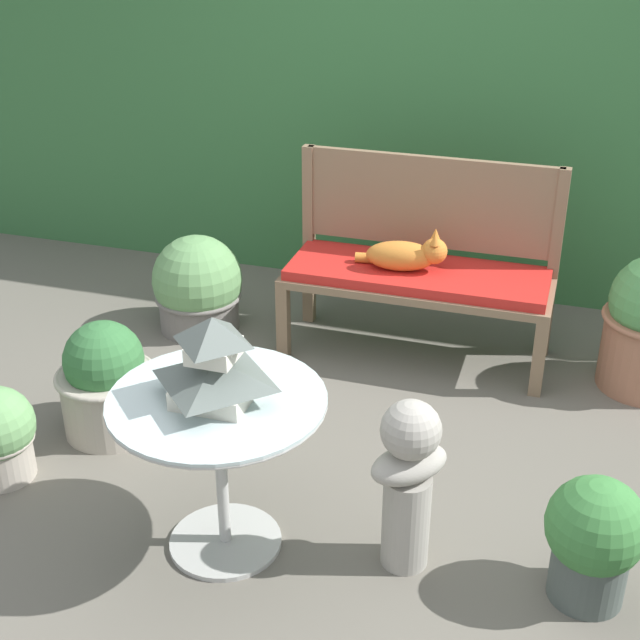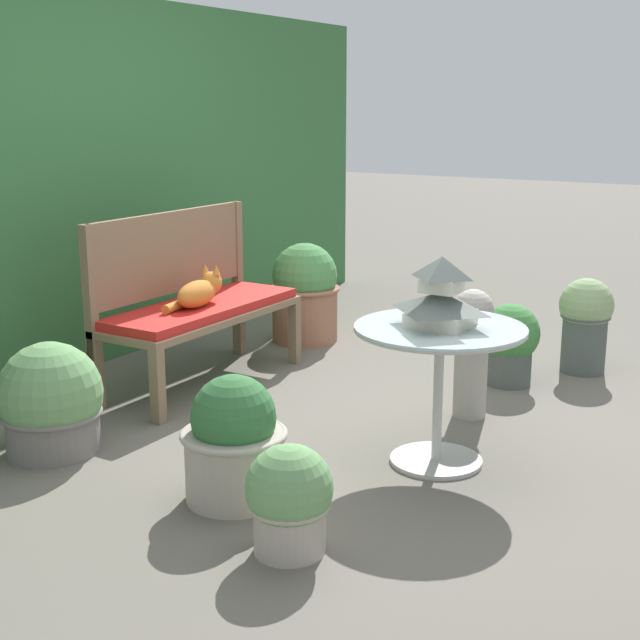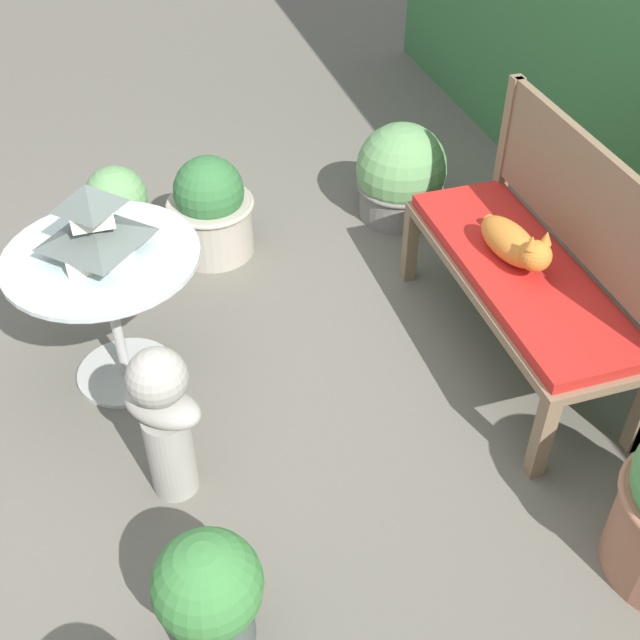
# 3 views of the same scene
# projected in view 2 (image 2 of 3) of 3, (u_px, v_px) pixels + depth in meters

# --- Properties ---
(ground) EXTENTS (30.00, 30.00, 0.00)m
(ground) POSITION_uv_depth(u_px,v_px,m) (376.00, 426.00, 4.55)
(ground) COLOR #666056
(foliage_hedge_back) EXTENTS (6.40, 0.87, 2.25)m
(foliage_hedge_back) POSITION_uv_depth(u_px,v_px,m) (29.00, 182.00, 5.53)
(foliage_hedge_back) COLOR #38703D
(foliage_hedge_back) RESTS_ON ground
(garden_bench) EXTENTS (1.34, 0.49, 0.48)m
(garden_bench) POSITION_uv_depth(u_px,v_px,m) (202.00, 315.00, 5.13)
(garden_bench) COLOR #7F664C
(garden_bench) RESTS_ON ground
(bench_backrest) EXTENTS (1.34, 0.06, 1.00)m
(bench_backrest) POSITION_uv_depth(u_px,v_px,m) (170.00, 262.00, 5.18)
(bench_backrest) COLOR #7F664C
(bench_backrest) RESTS_ON ground
(cat) EXTENTS (0.47, 0.20, 0.22)m
(cat) POSITION_uv_depth(u_px,v_px,m) (199.00, 292.00, 5.04)
(cat) COLOR orange
(cat) RESTS_ON garden_bench
(patio_table) EXTENTS (0.77, 0.77, 0.64)m
(patio_table) POSITION_uv_depth(u_px,v_px,m) (439.00, 356.00, 3.97)
(patio_table) COLOR #B7B7B2
(patio_table) RESTS_ON ground
(pagoda_birdhouse) EXTENTS (0.34, 0.34, 0.31)m
(pagoda_birdhouse) POSITION_uv_depth(u_px,v_px,m) (441.00, 297.00, 3.90)
(pagoda_birdhouse) COLOR silver
(pagoda_birdhouse) RESTS_ON patio_table
(garden_bust) EXTENTS (0.33, 0.33, 0.68)m
(garden_bust) POSITION_uv_depth(u_px,v_px,m) (472.00, 346.00, 4.60)
(garden_bust) COLOR #A39E93
(garden_bust) RESTS_ON ground
(potted_plant_table_far) EXTENTS (0.32, 0.32, 0.41)m
(potted_plant_table_far) POSITION_uv_depth(u_px,v_px,m) (289.00, 499.00, 3.23)
(potted_plant_table_far) COLOR #ADA393
(potted_plant_table_far) RESTS_ON ground
(potted_plant_bench_left) EXTENTS (0.45, 0.45, 0.53)m
(potted_plant_bench_left) POSITION_uv_depth(u_px,v_px,m) (234.00, 442.00, 3.66)
(potted_plant_bench_left) COLOR #ADA393
(potted_plant_bench_left) RESTS_ON ground
(potted_plant_path_edge) EXTENTS (0.49, 0.49, 0.53)m
(potted_plant_path_edge) POSITION_uv_depth(u_px,v_px,m) (51.00, 403.00, 4.16)
(potted_plant_path_edge) COLOR slate
(potted_plant_path_edge) RESTS_ON ground
(potted_plant_table_near) EXTENTS (0.49, 0.49, 0.68)m
(potted_plant_table_near) POSITION_uv_depth(u_px,v_px,m) (305.00, 293.00, 6.11)
(potted_plant_table_near) COLOR #9E664C
(potted_plant_table_near) RESTS_ON ground
(potted_plant_bench_right) EXTENTS (0.32, 0.32, 0.58)m
(potted_plant_bench_right) POSITION_uv_depth(u_px,v_px,m) (585.00, 321.00, 5.40)
(potted_plant_bench_right) COLOR #4C5651
(potted_plant_bench_right) RESTS_ON ground
(potted_plant_hedge_corner) EXTENTS (0.34, 0.34, 0.48)m
(potted_plant_hedge_corner) POSITION_uv_depth(u_px,v_px,m) (510.00, 342.00, 5.17)
(potted_plant_hedge_corner) COLOR #4C5651
(potted_plant_hedge_corner) RESTS_ON ground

